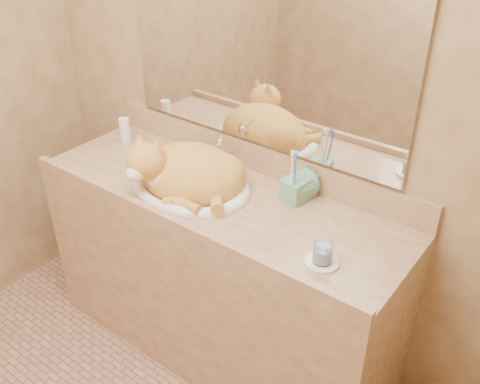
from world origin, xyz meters
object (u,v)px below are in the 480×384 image
Objects in this scene: cat at (185,171)px; soap_dispenser at (288,182)px; vanity_counter at (220,276)px; toothbrush_cup at (292,192)px; sink_basin at (190,170)px; water_glass at (323,252)px.

soap_dispenser is at bearing 8.43° from cat.
vanity_counter is 0.53m from cat.
soap_dispenser is 0.05m from toothbrush_cup.
vanity_counter is 0.52m from sink_basin.
water_glass is at bearing -22.61° from sink_basin.
soap_dispenser is (0.26, 0.11, 0.53)m from vanity_counter.
toothbrush_cup is (0.40, 0.14, -0.03)m from sink_basin.
sink_basin is 0.02m from cat.
water_glass is (0.69, -0.09, -0.03)m from cat.
soap_dispenser is (0.38, 0.13, 0.02)m from sink_basin.
vanity_counter is 7.85× the size of soap_dispenser.
cat reaches higher than soap_dispenser.
water_glass is (0.28, -0.25, -0.00)m from toothbrush_cup.
soap_dispenser is 2.61× the size of water_glass.
sink_basin is 0.68m from water_glass.
sink_basin is at bearing -152.54° from soap_dispenser.
sink_basin is 1.12× the size of cat.
cat is at bearing -167.07° from vanity_counter.
cat is 0.70m from water_glass.
soap_dispenser is at bearing -140.70° from toothbrush_cup.
water_glass is at bearing -30.80° from soap_dispenser.
water_glass is at bearing -41.85° from toothbrush_cup.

